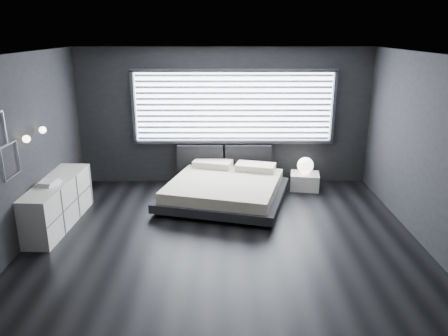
{
  "coord_description": "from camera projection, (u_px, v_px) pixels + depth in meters",
  "views": [
    {
      "loc": [
        -0.01,
        -6.13,
        3.12
      ],
      "look_at": [
        0.0,
        0.85,
        0.9
      ],
      "focal_mm": 35.0,
      "sensor_mm": 36.0,
      "label": 1
    }
  ],
  "objects": [
    {
      "name": "book_stack",
      "position": [
        48.0,
        183.0,
        6.91
      ],
      "size": [
        0.33,
        0.39,
        0.07
      ],
      "color": "silver",
      "rests_on": "dresser"
    },
    {
      "name": "bed",
      "position": [
        225.0,
        188.0,
        8.22
      ],
      "size": [
        2.63,
        2.56,
        0.56
      ],
      "color": "black",
      "rests_on": "ground"
    },
    {
      "name": "dresser",
      "position": [
        56.0,
        203.0,
        7.21
      ],
      "size": [
        0.64,
        1.95,
        0.77
      ],
      "color": "silver",
      "rests_on": "ground"
    },
    {
      "name": "orb_lamp",
      "position": [
        305.0,
        165.0,
        8.83
      ],
      "size": [
        0.33,
        0.33,
        0.33
      ],
      "primitive_type": "sphere",
      "color": "white",
      "rests_on": "nightstand"
    },
    {
      "name": "nightstand",
      "position": [
        305.0,
        181.0,
        8.9
      ],
      "size": [
        0.64,
        0.56,
        0.33
      ],
      "primitive_type": "cube",
      "rotation": [
        0.0,
        0.0,
        -0.16
      ],
      "color": "silver",
      "rests_on": "ground"
    },
    {
      "name": "sconce_far",
      "position": [
        42.0,
        130.0,
        6.91
      ],
      "size": [
        0.18,
        0.11,
        0.11
      ],
      "color": "silver",
      "rests_on": "ground"
    },
    {
      "name": "headboard",
      "position": [
        224.0,
        157.0,
        9.13
      ],
      "size": [
        1.96,
        0.16,
        0.52
      ],
      "color": "black",
      "rests_on": "ground"
    },
    {
      "name": "sconce_near",
      "position": [
        26.0,
        139.0,
        6.34
      ],
      "size": [
        0.18,
        0.11,
        0.11
      ],
      "color": "silver",
      "rests_on": "ground"
    },
    {
      "name": "room",
      "position": [
        224.0,
        153.0,
        6.36
      ],
      "size": [
        6.04,
        6.0,
        2.8
      ],
      "color": "black",
      "rests_on": "ground"
    },
    {
      "name": "window",
      "position": [
        234.0,
        107.0,
        8.87
      ],
      "size": [
        4.14,
        0.09,
        1.52
      ],
      "color": "white",
      "rests_on": "ground"
    },
    {
      "name": "wall_art_lower",
      "position": [
        11.0,
        160.0,
        6.08
      ],
      "size": [
        0.01,
        0.48,
        0.48
      ],
      "color": "#47474C",
      "rests_on": "ground"
    }
  ]
}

